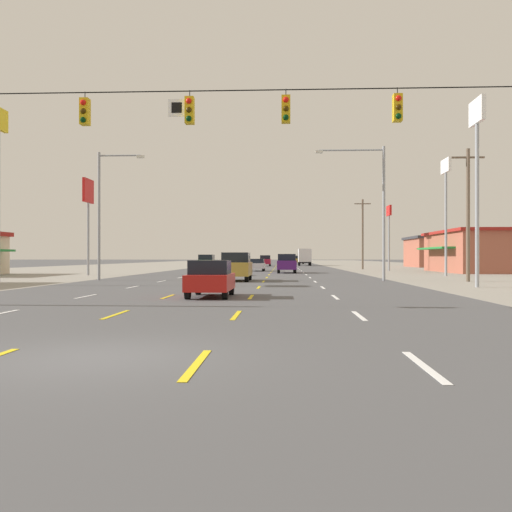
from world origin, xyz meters
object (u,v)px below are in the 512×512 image
(pole_sign_right_row_0, at_px, (477,147))
(streetlight_right_row_0, at_px, (376,201))
(suv_inner_right_mid, at_px, (287,263))
(suv_far_left_far, at_px, (207,262))
(sedan_center_turn_midfar, at_px, (257,265))
(suv_center_turn_near, at_px, (236,266))
(pole_sign_right_row_1, at_px, (446,188))
(box_truck_far_right_farthest, at_px, (305,256))
(hatchback_center_turn_nearest, at_px, (211,278))
(pole_sign_left_row_1, at_px, (88,200))
(streetlight_left_row_0, at_px, (103,207))
(suv_far_right_distant_a, at_px, (300,260))
(pole_sign_right_row_2, at_px, (389,221))
(suv_center_turn_farther, at_px, (265,260))

(pole_sign_right_row_0, distance_m, streetlight_right_row_0, 9.67)
(suv_inner_right_mid, height_order, suv_far_left_far, same)
(pole_sign_right_row_0, bearing_deg, suv_inner_right_mid, 110.25)
(sedan_center_turn_midfar, bearing_deg, pole_sign_right_row_0, -68.95)
(sedan_center_turn_midfar, relative_size, pole_sign_right_row_0, 0.43)
(suv_center_turn_near, distance_m, pole_sign_right_row_1, 21.64)
(sedan_center_turn_midfar, xyz_separation_m, box_truck_far_right_farthest, (7.20, 42.70, 1.08))
(hatchback_center_turn_nearest, xyz_separation_m, pole_sign_right_row_0, (13.72, 8.34, 6.94))
(pole_sign_left_row_1, distance_m, pole_sign_right_row_1, 32.16)
(pole_sign_left_row_1, distance_m, streetlight_left_row_0, 12.43)
(suv_far_right_distant_a, xyz_separation_m, pole_sign_right_row_2, (8.92, -66.20, 4.97))
(streetlight_right_row_0, bearing_deg, suv_far_right_distant_a, 91.61)
(suv_inner_right_mid, distance_m, sedan_center_turn_midfar, 8.60)
(suv_center_turn_near, height_order, streetlight_left_row_0, streetlight_left_row_0)
(suv_far_right_distant_a, relative_size, pole_sign_right_row_0, 0.47)
(sedan_center_turn_midfar, bearing_deg, box_truck_far_right_farthest, 80.43)
(pole_sign_left_row_1, distance_m, pole_sign_right_row_0, 34.76)
(pole_sign_right_row_1, xyz_separation_m, streetlight_right_row_0, (-7.70, -10.20, -2.13))
(pole_sign_right_row_0, height_order, streetlight_left_row_0, pole_sign_right_row_0)
(sedan_center_turn_midfar, relative_size, suv_center_turn_farther, 0.92)
(suv_far_left_far, distance_m, pole_sign_right_row_0, 47.96)
(suv_far_right_distant_a, xyz_separation_m, streetlight_right_row_0, (2.69, -95.43, 4.55))
(suv_far_left_far, height_order, pole_sign_right_row_0, pole_sign_right_row_0)
(streetlight_right_row_0, bearing_deg, hatchback_center_turn_nearest, -119.60)
(box_truck_far_right_farthest, height_order, pole_sign_right_row_2, pole_sign_right_row_2)
(suv_center_turn_near, height_order, suv_far_right_distant_a, same)
(suv_far_right_distant_a, bearing_deg, sedan_center_turn_midfar, -95.82)
(sedan_center_turn_midfar, height_order, suv_far_left_far, suv_far_left_far)
(suv_far_left_far, relative_size, pole_sign_right_row_1, 0.48)
(suv_far_right_distant_a, bearing_deg, suv_center_turn_farther, -102.80)
(suv_center_turn_near, xyz_separation_m, pole_sign_left_row_1, (-14.65, 11.93, 5.85))
(hatchback_center_turn_nearest, height_order, streetlight_left_row_0, streetlight_left_row_0)
(streetlight_left_row_0, relative_size, streetlight_right_row_0, 0.97)
(suv_center_turn_near, height_order, suv_center_turn_farther, same)
(pole_sign_right_row_2, distance_m, streetlight_left_row_0, 38.90)
(suv_far_left_far, xyz_separation_m, streetlight_left_row_0, (-2.85, -34.26, 4.25))
(suv_far_right_distant_a, relative_size, pole_sign_right_row_1, 0.48)
(box_truck_far_right_farthest, relative_size, pole_sign_left_row_1, 0.81)
(suv_inner_right_mid, xyz_separation_m, suv_center_turn_farther, (-3.65, 44.57, 0.00))
(suv_far_right_distant_a, bearing_deg, suv_far_left_far, -102.80)
(suv_far_right_distant_a, distance_m, pole_sign_right_row_2, 66.98)
(suv_center_turn_farther, bearing_deg, streetlight_left_row_0, -98.54)
(streetlight_left_row_0, bearing_deg, hatchback_center_turn_nearest, -59.48)
(hatchback_center_turn_nearest, bearing_deg, pole_sign_left_row_1, 117.98)
(suv_far_right_distant_a, bearing_deg, suv_inner_right_mid, -92.62)
(hatchback_center_turn_nearest, bearing_deg, streetlight_right_row_0, 60.40)
(suv_center_turn_near, height_order, pole_sign_right_row_2, pole_sign_right_row_2)
(pole_sign_right_row_2, height_order, streetlight_left_row_0, streetlight_left_row_0)
(suv_center_turn_farther, bearing_deg, sedan_center_turn_midfar, -89.72)
(suv_far_right_distant_a, relative_size, streetlight_right_row_0, 0.52)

